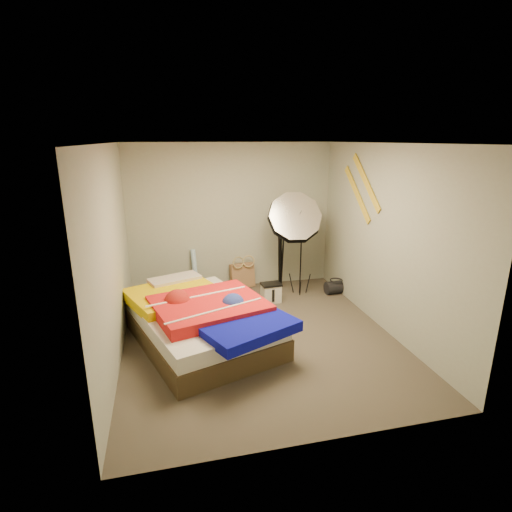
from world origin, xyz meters
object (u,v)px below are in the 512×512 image
object	(u,v)px
tote_bag	(242,275)
duffel_bag	(336,287)
wrapping_roll	(195,271)
camera_tripod	(281,248)
photo_umbrella	(294,219)
camera_case	(271,293)
bed	(201,319)

from	to	relation	value
tote_bag	duffel_bag	size ratio (longest dim) A/B	1.20
tote_bag	wrapping_roll	xyz separation A→B (m)	(-0.83, 0.00, 0.15)
wrapping_roll	camera_tripod	size ratio (longest dim) A/B	0.57
photo_umbrella	camera_tripod	world-z (taller)	photo_umbrella
tote_bag	wrapping_roll	distance (m)	0.85
photo_umbrella	wrapping_roll	bearing A→B (deg)	158.75
wrapping_roll	camera_case	world-z (taller)	wrapping_roll
photo_umbrella	camera_tripod	xyz separation A→B (m)	(-0.10, 0.39, -0.59)
wrapping_roll	bed	world-z (taller)	wrapping_roll
bed	tote_bag	bearing A→B (deg)	63.60
tote_bag	photo_umbrella	size ratio (longest dim) A/B	0.23
duffel_bag	tote_bag	bearing A→B (deg)	151.65
camera_case	duffel_bag	xyz separation A→B (m)	(1.18, 0.10, -0.04)
camera_case	tote_bag	bearing A→B (deg)	107.62
duffel_bag	bed	bearing A→B (deg)	-158.24
camera_tripod	camera_case	bearing A→B (deg)	-119.70
duffel_bag	bed	xyz separation A→B (m)	(-2.41, -1.16, 0.20)
photo_umbrella	camera_tripod	bearing A→B (deg)	103.91
duffel_bag	wrapping_roll	bearing A→B (deg)	159.82
tote_bag	camera_tripod	world-z (taller)	camera_tripod
tote_bag	bed	size ratio (longest dim) A/B	0.17
photo_umbrella	camera_tripod	size ratio (longest dim) A/B	1.44
tote_bag	duffel_bag	xyz separation A→B (m)	(1.49, -0.68, -0.11)
camera_case	duffel_bag	distance (m)	1.18
camera_case	camera_tripod	bearing A→B (deg)	55.99
wrapping_roll	camera_tripod	distance (m)	1.53
camera_tripod	bed	bearing A→B (deg)	-133.77
wrapping_roll	duffel_bag	size ratio (longest dim) A/B	2.04
camera_case	camera_tripod	xyz separation A→B (m)	(0.32, 0.56, 0.58)
duffel_bag	bed	size ratio (longest dim) A/B	0.14
wrapping_roll	duffel_bag	world-z (taller)	wrapping_roll
photo_umbrella	camera_case	bearing A→B (deg)	-157.45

